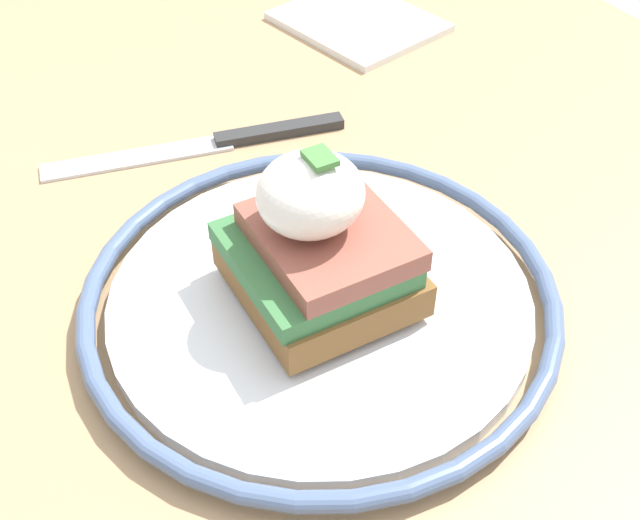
% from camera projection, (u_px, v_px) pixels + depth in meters
% --- Properties ---
extents(dining_table, '(0.99, 0.71, 0.76)m').
position_uv_depth(dining_table, '(360.00, 402.00, 0.54)').
color(dining_table, tan).
rests_on(dining_table, ground_plane).
extents(plate, '(0.25, 0.25, 0.02)m').
position_uv_depth(plate, '(320.00, 298.00, 0.42)').
color(plate, silver).
rests_on(plate, dining_table).
extents(sandwich, '(0.09, 0.08, 0.08)m').
position_uv_depth(sandwich, '(318.00, 244.00, 0.40)').
color(sandwich, brown).
rests_on(sandwich, plate).
extents(knife, '(0.06, 0.20, 0.01)m').
position_uv_depth(knife, '(221.00, 142.00, 0.54)').
color(knife, '#2D2D2D').
rests_on(knife, dining_table).
extents(napkin, '(0.14, 0.13, 0.01)m').
position_uv_depth(napkin, '(358.00, 22.00, 0.66)').
color(napkin, white).
rests_on(napkin, dining_table).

